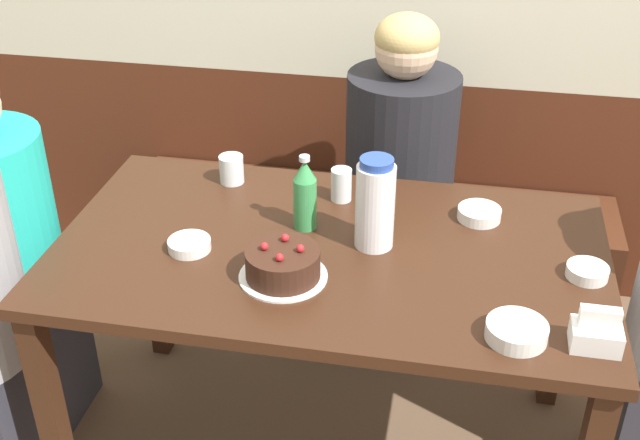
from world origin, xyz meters
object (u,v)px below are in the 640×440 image
at_px(water_pitcher, 375,204).
at_px(bowl_side_dish, 587,272).
at_px(bowl_sauce_shallow, 517,331).
at_px(person_grey_tee, 0,261).
at_px(bowl_soup_white, 479,214).
at_px(glass_tumbler_short, 341,185).
at_px(napkin_holder, 596,333).
at_px(person_dark_striped, 398,186).
at_px(birthday_cake, 283,264).
at_px(soju_bottle, 305,194).
at_px(glass_water_tall, 232,169).
at_px(bowl_rice_small, 189,245).
at_px(bench_seat, 367,249).

bearing_deg(water_pitcher, bowl_side_dish, -4.96).
distance_m(bowl_sauce_shallow, person_grey_tee, 1.52).
distance_m(bowl_soup_white, glass_tumbler_short, 0.40).
height_order(napkin_holder, bowl_side_dish, napkin_holder).
relative_size(water_pitcher, person_dark_striped, 0.21).
bearing_deg(bowl_sauce_shallow, bowl_side_dish, 57.57).
relative_size(birthday_cake, soju_bottle, 1.03).
relative_size(napkin_holder, glass_tumbler_short, 1.13).
height_order(person_grey_tee, person_dark_striped, person_dark_striped).
xyz_separation_m(soju_bottle, person_grey_tee, (-0.91, -0.09, -0.27)).
bearing_deg(bowl_sauce_shallow, glass_water_tall, 144.49).
height_order(bowl_sauce_shallow, glass_tumbler_short, glass_tumbler_short).
xyz_separation_m(glass_tumbler_short, person_grey_tee, (-0.98, -0.27, -0.22)).
bearing_deg(bowl_sauce_shallow, water_pitcher, 138.21).
distance_m(bowl_rice_small, bowl_side_dish, 1.02).
xyz_separation_m(bench_seat, bowl_side_dish, (0.66, -0.84, 0.55)).
bearing_deg(water_pitcher, glass_water_tall, 150.17).
height_order(water_pitcher, bowl_sauce_shallow, water_pitcher).
distance_m(bowl_side_dish, person_dark_striped, 0.90).
relative_size(napkin_holder, bowl_rice_small, 0.96).
relative_size(water_pitcher, glass_water_tall, 2.98).
xyz_separation_m(soju_bottle, bowl_side_dish, (0.75, -0.10, -0.09)).
bearing_deg(person_grey_tee, glass_tumbler_short, 15.17).
bearing_deg(water_pitcher, napkin_holder, -31.13).
bearing_deg(glass_tumbler_short, soju_bottle, -112.58).
xyz_separation_m(bowl_sauce_shallow, person_dark_striped, (-0.36, 0.97, -0.18)).
distance_m(bowl_soup_white, bowl_side_dish, 0.36).
distance_m(bench_seat, person_dark_striped, 0.42).
bearing_deg(person_grey_tee, bowl_rice_small, -6.97).
bearing_deg(person_dark_striped, napkin_holder, 28.76).
relative_size(birthday_cake, person_dark_striped, 0.19).
bearing_deg(bowl_soup_white, soju_bottle, -163.99).
bearing_deg(glass_water_tall, bowl_rice_small, -90.46).
height_order(bowl_rice_small, person_dark_striped, person_dark_striped).
height_order(birthday_cake, bowl_rice_small, birthday_cake).
bearing_deg(bowl_soup_white, napkin_holder, -62.79).
bearing_deg(bench_seat, bowl_soup_white, -57.42).
bearing_deg(glass_water_tall, soju_bottle, -38.34).
bearing_deg(bench_seat, napkin_holder, -59.81).
bearing_deg(glass_tumbler_short, water_pitcher, -60.70).
bearing_deg(soju_bottle, bowl_side_dish, -7.77).
height_order(water_pitcher, bowl_soup_white, water_pitcher).
relative_size(water_pitcher, glass_tumbler_short, 2.62).
height_order(water_pitcher, bowl_side_dish, water_pitcher).
bearing_deg(bowl_side_dish, person_grey_tee, 179.73).
bearing_deg(bowl_side_dish, napkin_holder, -91.74).
xyz_separation_m(person_grey_tee, person_dark_striped, (1.11, 0.69, 0.01)).
bearing_deg(bowl_sauce_shallow, bowl_soup_white, 100.31).
bearing_deg(bowl_sauce_shallow, bowl_rice_small, 165.89).
height_order(bench_seat, person_grey_tee, person_grey_tee).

